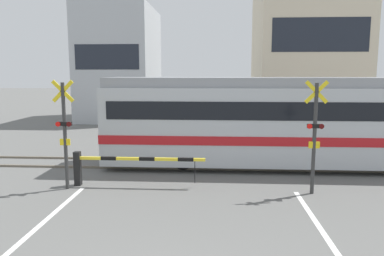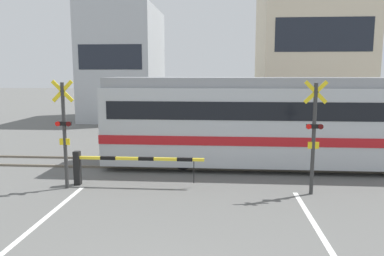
% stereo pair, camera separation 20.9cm
% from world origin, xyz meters
% --- Properties ---
extents(rail_track_near, '(50.00, 0.10, 0.08)m').
position_xyz_m(rail_track_near, '(0.00, 9.25, 0.04)').
color(rail_track_near, '#6B6051').
rests_on(rail_track_near, ground_plane).
extents(rail_track_far, '(50.00, 0.10, 0.08)m').
position_xyz_m(rail_track_far, '(0.00, 10.68, 0.04)').
color(rail_track_far, '#6B6051').
rests_on(rail_track_far, ground_plane).
extents(commuter_train, '(15.68, 2.75, 3.41)m').
position_xyz_m(commuter_train, '(4.50, 9.97, 1.82)').
color(commuter_train, '#B7BCC1').
rests_on(commuter_train, ground_plane).
extents(crossing_barrier_near, '(4.19, 0.20, 1.10)m').
position_xyz_m(crossing_barrier_near, '(-2.43, 7.10, 0.73)').
color(crossing_barrier_near, black).
rests_on(crossing_barrier_near, ground_plane).
extents(crossing_barrier_far, '(4.19, 0.20, 1.10)m').
position_xyz_m(crossing_barrier_far, '(2.43, 13.14, 0.73)').
color(crossing_barrier_far, black).
rests_on(crossing_barrier_far, ground_plane).
extents(crossing_signal_left, '(0.68, 0.15, 3.37)m').
position_xyz_m(crossing_signal_left, '(-3.75, 6.71, 1.86)').
color(crossing_signal_left, '#333333').
rests_on(crossing_signal_left, ground_plane).
extents(crossing_signal_right, '(0.68, 0.15, 3.37)m').
position_xyz_m(crossing_signal_right, '(3.75, 6.71, 1.86)').
color(crossing_signal_right, '#333333').
rests_on(crossing_signal_right, ground_plane).
extents(pedestrian, '(0.38, 0.22, 1.63)m').
position_xyz_m(pedestrian, '(1.23, 14.77, 0.94)').
color(pedestrian, '#33384C').
rests_on(pedestrian, ground_plane).
extents(building_left_of_street, '(5.24, 7.52, 8.43)m').
position_xyz_m(building_left_of_street, '(-6.52, 24.74, 4.21)').
color(building_left_of_street, '#B2B7BC').
rests_on(building_left_of_street, ground_plane).
extents(building_right_of_street, '(7.42, 7.52, 10.94)m').
position_xyz_m(building_right_of_street, '(7.61, 24.74, 5.47)').
color(building_right_of_street, beige).
rests_on(building_right_of_street, ground_plane).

